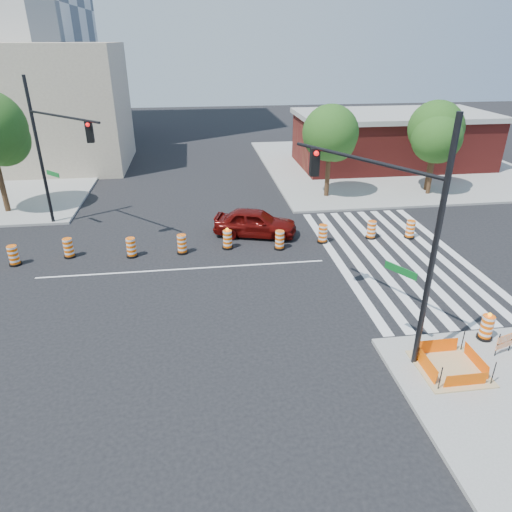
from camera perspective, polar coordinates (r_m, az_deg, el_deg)
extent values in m
plane|color=black|center=(22.75, -9.00, -1.63)|extent=(120.00, 120.00, 0.00)
cube|color=gray|center=(43.17, 16.26, 10.87)|extent=(22.00, 22.00, 0.15)
cube|color=silver|center=(23.77, 10.11, -0.46)|extent=(0.45, 13.50, 0.01)
cube|color=silver|center=(24.05, 12.16, -0.33)|extent=(0.45, 13.50, 0.01)
cube|color=silver|center=(24.36, 14.16, -0.20)|extent=(0.45, 13.50, 0.01)
cube|color=silver|center=(24.69, 16.10, -0.08)|extent=(0.45, 13.50, 0.01)
cube|color=silver|center=(25.06, 17.99, 0.04)|extent=(0.45, 13.50, 0.01)
cube|color=silver|center=(25.45, 19.83, 0.16)|extent=(0.45, 13.50, 0.01)
cube|color=silver|center=(25.87, 21.60, 0.27)|extent=(0.45, 13.50, 0.01)
cube|color=silver|center=(26.31, 23.32, 0.38)|extent=(0.45, 13.50, 0.01)
cube|color=silver|center=(22.74, -9.00, -1.62)|extent=(14.00, 0.12, 0.01)
cube|color=tan|center=(17.19, 23.07, -12.80)|extent=(2.20, 2.20, 0.05)
cube|color=#FF5B05|center=(16.46, 24.76, -13.94)|extent=(1.44, 0.02, 0.55)
cube|color=#FF5B05|center=(17.65, 21.81, -10.44)|extent=(1.44, 0.02, 0.55)
cube|color=#FF5B05|center=(16.63, 20.48, -12.62)|extent=(0.02, 1.44, 0.55)
cube|color=#FF5B05|center=(17.49, 25.82, -11.64)|extent=(0.02, 1.44, 0.55)
cylinder|color=black|center=(15.93, 22.04, -14.03)|extent=(0.04, 0.04, 0.90)
cylinder|color=black|center=(16.83, 27.54, -12.90)|extent=(0.04, 0.04, 0.90)
cylinder|color=black|center=(17.16, 19.23, -10.38)|extent=(0.04, 0.04, 0.90)
cylinder|color=black|center=(17.99, 24.44, -9.56)|extent=(0.04, 0.04, 0.90)
cube|color=maroon|center=(42.74, 16.59, 13.48)|extent=(16.00, 8.00, 4.20)
cube|color=gray|center=(42.36, 16.99, 16.52)|extent=(16.50, 8.50, 0.40)
cube|color=tan|center=(44.51, -25.52, 16.39)|extent=(14.00, 10.00, 10.00)
imported|color=#560907|center=(26.04, -0.08, 4.21)|extent=(5.03, 3.11, 1.60)
cylinder|color=black|center=(15.02, 21.35, 0.40)|extent=(0.19, 0.19, 8.35)
cylinder|color=black|center=(15.96, 13.09, 11.71)|extent=(3.27, 5.47, 0.13)
cube|color=black|center=(17.51, 7.34, 11.57)|extent=(0.33, 0.29, 1.04)
sphere|color=#FF0C0C|center=(17.25, 7.56, 12.60)|extent=(0.19, 0.19, 0.19)
cube|color=#0C591E|center=(15.94, 17.64, -1.74)|extent=(0.67, 1.10, 0.26)
cylinder|color=black|center=(29.53, -25.45, 11.55)|extent=(0.19, 0.19, 8.39)
cylinder|color=black|center=(26.42, -23.02, 15.75)|extent=(4.51, 4.56, 0.13)
cube|color=black|center=(24.64, -20.09, 14.38)|extent=(0.34, 0.29, 1.05)
sphere|color=#FF0C0C|center=(24.41, -20.30, 15.14)|extent=(0.19, 0.19, 0.19)
cube|color=#0C591E|center=(28.86, -24.05, 9.36)|extent=(0.91, 0.92, 0.26)
cylinder|color=black|center=(19.26, 26.62, -9.06)|extent=(0.56, 0.56, 0.09)
cylinder|color=#FF5E05|center=(19.01, 26.89, -7.88)|extent=(0.45, 0.45, 0.89)
sphere|color=#FF990C|center=(18.76, 27.20, -6.55)|extent=(0.15, 0.15, 0.15)
cube|color=#FF5E05|center=(18.39, 28.76, -8.99)|extent=(0.77, 0.26, 0.26)
cube|color=#FF5E05|center=(18.55, 28.57, -9.76)|extent=(0.77, 0.26, 0.20)
cylinder|color=black|center=(18.23, 27.94, -9.81)|extent=(0.04, 0.04, 0.93)
cylinder|color=black|center=(18.75, 29.32, -9.14)|extent=(0.04, 0.04, 0.93)
cylinder|color=#382314|center=(33.32, -29.37, 8.62)|extent=(0.34, 0.34, 4.80)
sphere|color=#204513|center=(32.96, -29.15, 12.61)|extent=(3.30, 3.30, 3.30)
cylinder|color=#382314|center=(32.72, 8.97, 10.61)|extent=(0.32, 0.32, 4.03)
sphere|color=#204513|center=(32.17, 9.28, 14.94)|extent=(3.78, 3.78, 3.78)
sphere|color=#204513|center=(32.72, 9.93, 13.94)|extent=(2.77, 2.77, 2.77)
sphere|color=#204513|center=(31.94, 8.62, 14.22)|extent=(2.52, 2.52, 2.52)
cylinder|color=#382314|center=(35.96, 20.91, 10.66)|extent=(0.32, 0.32, 4.09)
sphere|color=#204513|center=(35.47, 21.56, 14.63)|extent=(3.83, 3.83, 3.83)
sphere|color=#204513|center=(36.07, 21.89, 13.69)|extent=(2.81, 2.81, 2.81)
sphere|color=#204513|center=(35.17, 21.03, 13.99)|extent=(2.55, 2.55, 2.55)
cylinder|color=#382314|center=(35.15, 21.06, 9.94)|extent=(0.30, 0.30, 3.64)
sphere|color=#204513|center=(34.67, 21.66, 13.55)|extent=(3.41, 3.41, 3.41)
sphere|color=#204513|center=(35.24, 21.97, 12.71)|extent=(2.50, 2.50, 2.50)
sphere|color=#204513|center=(34.40, 21.15, 12.96)|extent=(2.28, 2.28, 2.28)
cylinder|color=black|center=(25.87, -27.84, -0.87)|extent=(0.60, 0.60, 0.10)
cylinder|color=#FF5E05|center=(25.68, -28.06, 0.13)|extent=(0.48, 0.48, 0.95)
cylinder|color=black|center=(25.59, -22.22, 0.00)|extent=(0.60, 0.60, 0.10)
cylinder|color=#FF5E05|center=(25.40, -22.40, 1.01)|extent=(0.48, 0.48, 0.95)
cylinder|color=black|center=(24.61, -15.20, 0.06)|extent=(0.60, 0.60, 0.10)
cylinder|color=#FF5E05|center=(24.40, -15.33, 1.12)|extent=(0.48, 0.48, 0.95)
cylinder|color=black|center=(24.44, -9.16, 0.48)|extent=(0.60, 0.60, 0.10)
cylinder|color=#FF5E05|center=(24.24, -9.24, 1.56)|extent=(0.48, 0.48, 0.95)
cylinder|color=black|center=(24.74, -3.56, 1.09)|extent=(0.60, 0.60, 0.10)
cylinder|color=#FF5E05|center=(24.54, -3.59, 2.16)|extent=(0.48, 0.48, 0.95)
sphere|color=#FF990C|center=(24.32, -3.63, 3.34)|extent=(0.16, 0.16, 0.16)
cylinder|color=black|center=(24.66, 2.95, 1.03)|extent=(0.60, 0.60, 0.10)
cylinder|color=#FF5E05|center=(24.46, 2.98, 2.10)|extent=(0.48, 0.48, 0.95)
cylinder|color=black|center=(25.69, 8.28, 1.82)|extent=(0.60, 0.60, 0.10)
cylinder|color=#FF5E05|center=(25.49, 8.35, 2.85)|extent=(0.48, 0.48, 0.95)
cylinder|color=black|center=(26.75, 14.13, 2.28)|extent=(0.60, 0.60, 0.10)
cylinder|color=#FF5E05|center=(26.57, 14.24, 3.27)|extent=(0.48, 0.48, 0.95)
cylinder|color=black|center=(27.44, 18.59, 2.28)|extent=(0.60, 0.60, 0.10)
cylinder|color=#FF5E05|center=(27.26, 18.73, 3.25)|extent=(0.48, 0.48, 0.95)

